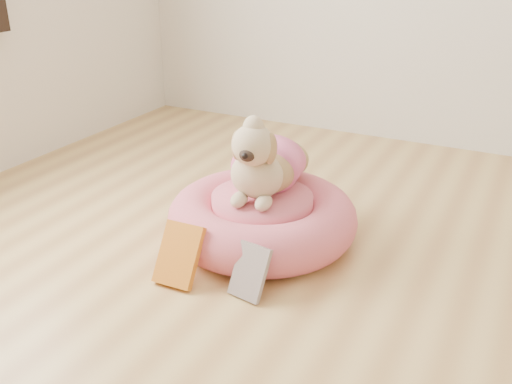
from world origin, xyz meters
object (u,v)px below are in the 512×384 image
at_px(pet_bed, 262,218).
at_px(book_white, 250,272).
at_px(dog, 265,149).
at_px(book_yellow, 179,255).

height_order(pet_bed, book_white, pet_bed).
relative_size(dog, book_white, 2.56).
xyz_separation_m(book_yellow, book_white, (0.24, 0.03, -0.01)).
bearing_deg(pet_bed, book_white, -69.50).
distance_m(pet_bed, book_yellow, 0.39).
relative_size(pet_bed, book_white, 4.02).
relative_size(dog, book_yellow, 2.15).
distance_m(pet_bed, book_white, 0.36).
height_order(pet_bed, dog, dog).
height_order(dog, book_white, dog).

